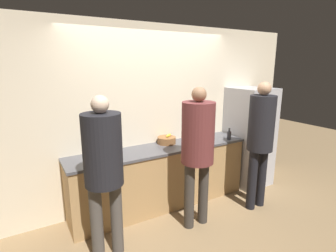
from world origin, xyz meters
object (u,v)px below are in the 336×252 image
Objects in this scene: bottle_amber at (202,138)px; cup_red at (204,135)px; person_left at (103,162)px; person_center at (198,143)px; person_right at (260,135)px; cup_yellow at (116,157)px; utensil_crock at (98,150)px; fruit_bowl at (167,140)px; refrigerator at (249,136)px; bottle_dark at (229,135)px.

cup_red is (0.22, 0.22, -0.03)m from bottle_amber.
person_left is 0.98× the size of person_center.
bottle_amber reaches higher than cup_red.
bottle_amber is (-0.52, 0.64, -0.13)m from person_right.
person_center is 21.13× the size of cup_yellow.
utensil_crock is 3.10× the size of cup_red.
person_left is at bearing -101.69° from utensil_crock.
person_right is 6.71× the size of fruit_bowl.
refrigerator is 8.89× the size of bottle_amber.
bottle_amber is 1.02× the size of bottle_dark.
refrigerator is at bearing 11.92° from bottle_dark.
person_right is 21.48× the size of cup_yellow.
cup_red is at bearing 46.15° from bottle_amber.
person_center is at bearing -158.85° from refrigerator.
person_center is at bearing -132.25° from cup_red.
person_center is at bearing -0.83° from person_left.
utensil_crock is 1.52× the size of bottle_amber.
person_center is 19.49× the size of cup_red.
person_right is 0.83m from bottle_amber.
cup_red is (-0.83, 0.18, 0.10)m from refrigerator.
cup_red is 1.61m from cup_yellow.
cup_red is at bearing 47.75° from person_center.
person_center is 9.57× the size of bottle_amber.
refrigerator is 2.55m from utensil_crock.
person_left reaches higher than fruit_bowl.
person_left reaches higher than cup_yellow.
bottle_dark is (1.97, -0.31, -0.00)m from utensil_crock.
person_left is 1.41m from fruit_bowl.
cup_yellow is at bearing -169.37° from cup_red.
utensil_crock is at bearing 179.94° from fruit_bowl.
cup_yellow is at bearing 151.23° from person_center.
refrigerator is 9.10× the size of bottle_dark.
person_left is 2.18m from person_right.
utensil_crock is 1.99m from bottle_dark.
person_center is at bearing -131.58° from bottle_amber.
person_right is at bearing -84.59° from bottle_dark.
person_center reaches higher than utensil_crock.
person_right is 6.40× the size of utensil_crock.
fruit_bowl is 1.45× the size of bottle_amber.
refrigerator is 19.63× the size of cup_yellow.
refrigerator is at bearing -4.21° from utensil_crock.
person_center is at bearing -37.85° from utensil_crock.
bottle_dark is 1.84m from cup_yellow.
cup_yellow is at bearing -66.50° from utensil_crock.
bottle_amber is at bearing -177.67° from refrigerator.
person_center is 1.02m from person_right.
cup_yellow is (-1.36, -0.07, -0.03)m from bottle_amber.
person_left is 9.61× the size of bottle_dark.
bottle_dark is (2.13, 0.46, -0.11)m from person_left.
person_center is at bearing -28.77° from cup_yellow.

